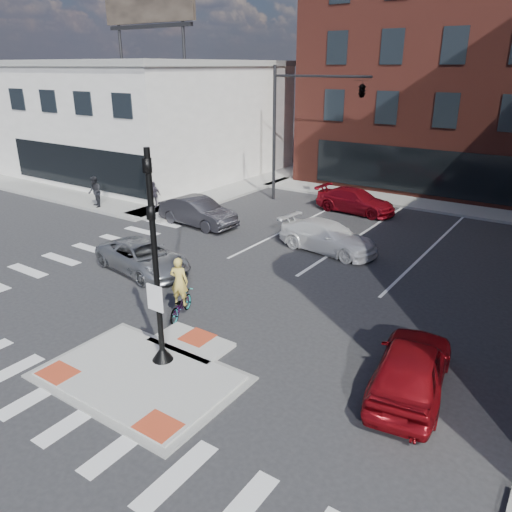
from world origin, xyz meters
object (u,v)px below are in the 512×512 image
Objects in this scene: pedestrian_b at (154,194)px; silver_suv at (143,257)px; bg_car_red at (355,201)px; pedestrian_a at (95,192)px; bg_car_dark at (198,212)px; white_pickup at (328,237)px; cyclist at (180,297)px; red_sedan at (411,367)px.

silver_suv is at bearing -59.04° from pedestrian_b.
pedestrian_a reaches higher than bg_car_red.
bg_car_dark reaches higher than bg_car_red.
bg_car_dark is at bearing 36.21° from pedestrian_a.
pedestrian_a is 1.20× the size of pedestrian_b.
bg_car_red is at bearing -5.25° from silver_suv.
cyclist reaches higher than white_pickup.
pedestrian_a reaches higher than silver_suv.
red_sedan is 2.40× the size of pedestrian_a.
silver_suv is 4.49m from cyclist.
bg_car_red is 3.09× the size of pedestrian_b.
bg_car_red is 2.56× the size of pedestrian_a.
cyclist reaches higher than pedestrian_b.
silver_suv is 10.62m from pedestrian_a.
pedestrian_a is at bearing 102.59° from bg_car_dark.
pedestrian_b reaches higher than white_pickup.
bg_car_dark is (-13.99, 7.97, 0.00)m from red_sedan.
pedestrian_b is at bearing 125.13° from bg_car_red.
red_sedan is 22.13m from pedestrian_a.
pedestrian_b is (-18.22, 8.97, 0.16)m from red_sedan.
silver_suv is at bearing -47.54° from cyclist.
red_sedan is at bearing 9.74° from pedestrian_a.
pedestrian_b is (-4.23, 1.00, 0.16)m from bg_car_dark.
red_sedan is 20.31m from pedestrian_b.
bg_car_red is (5.81, 7.08, -0.07)m from bg_car_dark.
bg_car_dark is at bearing -24.90° from pedestrian_b.
red_sedan is 0.93× the size of bg_car_red.
white_pickup is 1.01× the size of bg_car_red.
white_pickup is 11.68m from pedestrian_b.
cyclist reaches higher than bg_car_dark.
red_sedan is 2.04× the size of cyclist.
pedestrian_b is (-10.50, 9.20, 0.19)m from cyclist.
pedestrian_a is at bearing -27.26° from red_sedan.
pedestrian_b is at bearing 63.86° from pedestrian_a.
bg_car_dark is (-7.43, -0.36, 0.06)m from white_pickup.
pedestrian_b is at bearing 93.12° from white_pickup.
bg_car_red is at bearing 60.31° from pedestrian_a.
cyclist is at bearing -174.36° from bg_car_red.
cyclist is at bearing -138.14° from bg_car_dark.
bg_car_dark is 7.09m from pedestrian_a.
pedestrian_a is (-7.01, -1.00, 0.31)m from bg_car_dark.
pedestrian_b is at bearing -35.11° from red_sedan.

